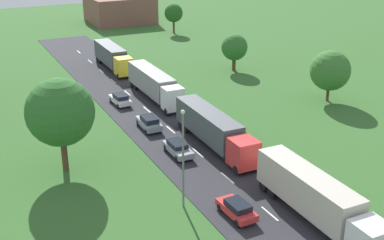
{
  "coord_description": "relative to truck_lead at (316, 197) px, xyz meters",
  "views": [
    {
      "loc": [
        -21.69,
        -10.13,
        22.66
      ],
      "look_at": [
        1.61,
        36.66,
        1.83
      ],
      "focal_mm": 46.66,
      "sensor_mm": 36.0,
      "label": 1
    }
  ],
  "objects": [
    {
      "name": "truck_lead",
      "position": [
        0.0,
        0.0,
        0.0
      ],
      "size": [
        2.65,
        13.88,
        3.8
      ],
      "color": "white",
      "rests_on": "road"
    },
    {
      "name": "car_fifth",
      "position": [
        -5.05,
        33.38,
        -1.4
      ],
      "size": [
        1.95,
        4.18,
        1.45
      ],
      "color": "white",
      "rests_on": "road"
    },
    {
      "name": "truck_fourth",
      "position": [
        -0.48,
        50.45,
        -0.04
      ],
      "size": [
        2.65,
        13.37,
        3.71
      ],
      "color": "yellow",
      "rests_on": "road"
    },
    {
      "name": "tree_oak",
      "position": [
        16.97,
        40.92,
        1.62
      ],
      "size": [
        4.24,
        4.24,
        5.98
      ],
      "color": "#513823",
      "rests_on": "ground"
    },
    {
      "name": "car_fourth",
      "position": [
        -4.77,
        23.86,
        -1.34
      ],
      "size": [
        1.98,
        4.38,
        1.57
      ],
      "color": "#8C939E",
      "rests_on": "road"
    },
    {
      "name": "lane_marking_centre",
      "position": [
        -2.63,
        5.47,
        -2.15
      ],
      "size": [
        0.16,
        121.71,
        0.01
      ],
      "color": "white",
      "rests_on": "road"
    },
    {
      "name": "road",
      "position": [
        -2.63,
        7.99,
        -2.18
      ],
      "size": [
        10.0,
        140.0,
        0.06
      ],
      "primitive_type": "cube",
      "color": "#2B2B30",
      "rests_on": "ground"
    },
    {
      "name": "car_second",
      "position": [
        -5.32,
        3.25,
        -1.41
      ],
      "size": [
        1.85,
        4.0,
        1.4
      ],
      "color": "red",
      "rests_on": "road"
    },
    {
      "name": "tree_elm",
      "position": [
        20.65,
        22.4,
        2.04
      ],
      "size": [
        5.38,
        5.38,
        6.95
      ],
      "color": "#513823",
      "rests_on": "ground"
    },
    {
      "name": "tree_maple",
      "position": [
        20.4,
        72.05,
        2.12
      ],
      "size": [
        3.95,
        3.95,
        6.33
      ],
      "color": "#513823",
      "rests_on": "ground"
    },
    {
      "name": "truck_second",
      "position": [
        -0.4,
        16.22,
        -0.06
      ],
      "size": [
        2.7,
        14.56,
        3.66
      ],
      "color": "red",
      "rests_on": "road"
    },
    {
      "name": "distant_building",
      "position": [
        14.23,
        89.83,
        0.85
      ],
      "size": [
        14.3,
        13.88,
        6.13
      ],
      "primitive_type": "cube",
      "color": "brown",
      "rests_on": "ground"
    },
    {
      "name": "car_third",
      "position": [
        -4.69,
        16.07,
        -1.41
      ],
      "size": [
        1.81,
        4.37,
        1.4
      ],
      "color": "#8C939E",
      "rests_on": "road"
    },
    {
      "name": "lamppost_second",
      "position": [
        -8.55,
        6.66,
        2.7
      ],
      "size": [
        0.36,
        0.36,
        8.85
      ],
      "color": "slate",
      "rests_on": "ground"
    },
    {
      "name": "tree_birch",
      "position": [
        -15.93,
        17.98,
        3.82
      ],
      "size": [
        6.53,
        6.53,
        9.32
      ],
      "color": "#513823",
      "rests_on": "ground"
    },
    {
      "name": "truck_third",
      "position": [
        -0.07,
        33.62,
        0.0
      ],
      "size": [
        2.6,
        14.37,
        3.74
      ],
      "color": "white",
      "rests_on": "road"
    }
  ]
}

